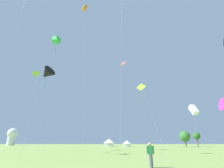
# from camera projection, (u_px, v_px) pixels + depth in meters

# --- Properties ---
(kite_orange_box) EXTENTS (2.66, 1.58, 38.74)m
(kite_orange_box) POSITION_uv_depth(u_px,v_px,m) (85.00, 8.00, 45.68)
(kite_orange_box) COLOR orange
(kite_orange_box) RESTS_ON ground
(kite_cyan_diamond) EXTENTS (2.08, 2.25, 19.53)m
(kite_cyan_diamond) POSITION_uv_depth(u_px,v_px,m) (46.00, 75.00, 40.98)
(kite_cyan_diamond) COLOR #1EB7CC
(kite_cyan_diamond) RESTS_ON ground
(kite_pink_parafoil) EXTENTS (3.59, 3.15, 28.66)m
(kite_pink_parafoil) POSITION_uv_depth(u_px,v_px,m) (124.00, 64.00, 57.38)
(kite_pink_parafoil) COLOR pink
(kite_pink_parafoil) RESTS_ON ground
(kite_white_box) EXTENTS (3.06, 3.85, 12.02)m
(kite_white_box) POSITION_uv_depth(u_px,v_px,m) (194.00, 110.00, 45.43)
(kite_white_box) COLOR white
(kite_white_box) RESTS_ON ground
(kite_lime_diamond) EXTENTS (3.23, 2.87, 11.74)m
(kite_lime_diamond) POSITION_uv_depth(u_px,v_px,m) (142.00, 88.00, 28.25)
(kite_lime_diamond) COLOR #99DB2D
(kite_lime_diamond) RESTS_ON ground
(kite_black_diamond) EXTENTS (2.23, 3.16, 22.57)m
(kite_black_diamond) POSITION_uv_depth(u_px,v_px,m) (224.00, 45.00, 33.58)
(kite_black_diamond) COLOR black
(kite_black_diamond) RESTS_ON ground
(kite_purple_diamond) EXTENTS (1.53, 2.50, 37.89)m
(kite_purple_diamond) POSITION_uv_depth(u_px,v_px,m) (25.00, 2.00, 39.77)
(kite_purple_diamond) COLOR purple
(kite_purple_diamond) RESTS_ON ground
(kite_green_delta) EXTENTS (3.54, 4.03, 29.57)m
(kite_green_delta) POSITION_uv_depth(u_px,v_px,m) (57.00, 40.00, 43.72)
(kite_green_delta) COLOR green
(kite_green_delta) RESTS_ON ground
(kite_lime_delta) EXTENTS (2.01, 3.02, 15.25)m
(kite_lime_delta) POSITION_uv_depth(u_px,v_px,m) (36.00, 75.00, 32.24)
(kite_lime_delta) COLOR #99DB2D
(kite_lime_delta) RESTS_ON ground
(kite_black_delta) EXTENTS (3.28, 3.99, 14.07)m
(kite_black_delta) POSITION_uv_depth(u_px,v_px,m) (47.00, 74.00, 27.30)
(kite_black_delta) COLOR black
(kite_black_delta) RESTS_ON ground
(person_spectator) EXTENTS (0.57, 0.28, 1.73)m
(person_spectator) POSITION_uv_depth(u_px,v_px,m) (151.00, 155.00, 11.91)
(person_spectator) COLOR #565B66
(person_spectator) RESTS_ON ground
(festival_tent_left) EXTENTS (5.19, 5.19, 3.37)m
(festival_tent_left) POSITION_uv_depth(u_px,v_px,m) (109.00, 142.00, 74.30)
(festival_tent_left) COLOR white
(festival_tent_left) RESTS_ON ground
(festival_tent_center) EXTENTS (4.06, 4.06, 2.64)m
(festival_tent_center) POSITION_uv_depth(u_px,v_px,m) (127.00, 143.00, 74.03)
(festival_tent_center) COLOR white
(festival_tent_center) RESTS_ON ground
(observatory_dome) EXTENTS (6.40, 6.40, 10.80)m
(observatory_dome) POSITION_uv_depth(u_px,v_px,m) (12.00, 136.00, 106.02)
(observatory_dome) COLOR white
(observatory_dome) RESTS_ON ground
(tree_distant_left) EXTENTS (3.23, 3.23, 6.27)m
(tree_distant_left) POSITION_uv_depth(u_px,v_px,m) (197.00, 136.00, 74.34)
(tree_distant_left) COLOR brown
(tree_distant_left) RESTS_ON ground
(tree_distant_right) EXTENTS (4.20, 4.20, 6.22)m
(tree_distant_right) POSITION_uv_depth(u_px,v_px,m) (185.00, 136.00, 65.18)
(tree_distant_right) COLOR brown
(tree_distant_right) RESTS_ON ground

